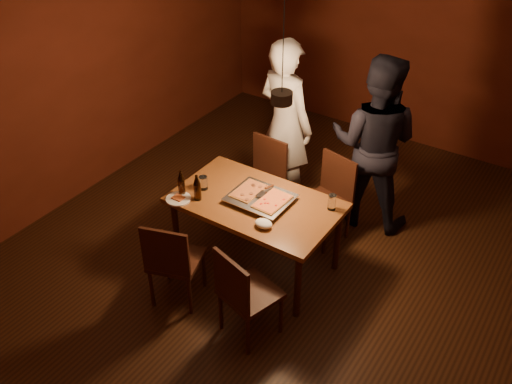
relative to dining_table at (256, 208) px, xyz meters
The scene contains 19 objects.
room_shell 0.76m from the dining_table, 47.13° to the left, with size 6.00×6.00×6.00m.
dining_table is the anchor object (origin of this frame).
chair_far_left 0.83m from the dining_table, 117.73° to the left, with size 0.44×0.44×0.49m.
chair_far_right 0.89m from the dining_table, 65.95° to the left, with size 0.50×0.50×0.49m.
chair_near_left 0.90m from the dining_table, 110.91° to the right, with size 0.53×0.53×0.49m.
chair_near_right 0.92m from the dining_table, 63.33° to the right, with size 0.52×0.52×0.49m.
pizza_tray 0.11m from the dining_table, 30.50° to the left, with size 0.55×0.45×0.05m, color silver.
pizza_meat 0.17m from the dining_table, 162.19° to the left, with size 0.21×0.34×0.02m, color maroon.
pizza_cheese 0.21m from the dining_table, ahead, with size 0.23×0.36×0.02m, color gold.
spatula 0.15m from the dining_table, 59.47° to the left, with size 0.09×0.24×0.04m, color silver, non-canonical shape.
beer_bottle_a 0.72m from the dining_table, 155.63° to the right, with size 0.07×0.07×0.25m.
beer_bottle_b 0.57m from the dining_table, 149.67° to the right, with size 0.07×0.07×0.26m.
water_glass_left 0.55m from the dining_table, 168.48° to the right, with size 0.08×0.08×0.13m, color silver.
water_glass_right 0.70m from the dining_table, 23.45° to the left, with size 0.07×0.07×0.15m, color silver.
plate_slice 0.71m from the dining_table, 148.28° to the right, with size 0.23×0.23×0.03m.
napkin 0.39m from the dining_table, 46.74° to the right, with size 0.16×0.12×0.07m, color white.
diner_white 1.19m from the dining_table, 108.20° to the left, with size 0.68×0.45×1.87m, color silver.
diner_dark 1.41m from the dining_table, 65.93° to the left, with size 0.90×0.70×1.85m, color black.
pendant_lamp 1.11m from the dining_table, 47.13° to the left, with size 0.18×0.18×1.10m.
Camera 1 is at (2.17, -3.65, 3.77)m, focal length 40.00 mm.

